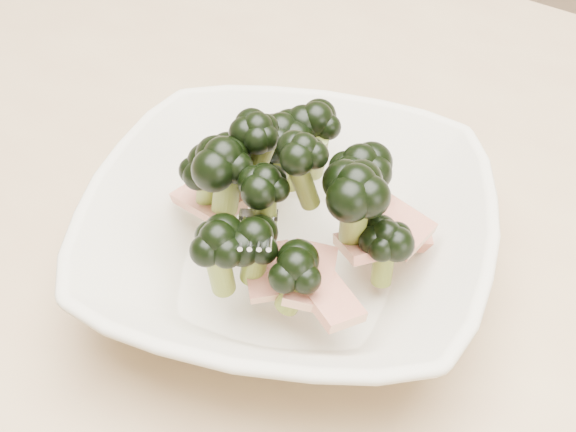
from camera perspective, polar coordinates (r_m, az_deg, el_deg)
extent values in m
cube|color=tan|center=(0.55, 6.50, -4.64)|extent=(1.20, 0.80, 0.04)
cylinder|color=tan|center=(1.26, -8.14, 3.94)|extent=(0.06, 0.06, 0.71)
imported|color=beige|center=(0.50, 0.00, -1.62)|extent=(0.33, 0.33, 0.06)
cylinder|color=#616E24|center=(0.47, -1.56, 0.78)|extent=(0.02, 0.02, 0.03)
ellipsoid|color=black|center=(0.45, -1.60, 2.52)|extent=(0.03, 0.03, 0.03)
cylinder|color=#616E24|center=(0.47, 4.67, -0.47)|extent=(0.02, 0.03, 0.05)
ellipsoid|color=black|center=(0.45, 4.87, 2.24)|extent=(0.04, 0.04, 0.03)
cylinder|color=#616E24|center=(0.54, -0.97, 3.12)|extent=(0.01, 0.02, 0.03)
ellipsoid|color=black|center=(0.53, -0.99, 4.66)|extent=(0.03, 0.03, 0.02)
cylinder|color=#616E24|center=(0.53, -0.47, 3.78)|extent=(0.03, 0.02, 0.04)
ellipsoid|color=black|center=(0.51, -0.49, 6.06)|extent=(0.04, 0.04, 0.03)
cylinder|color=#616E24|center=(0.50, -5.65, 1.62)|extent=(0.03, 0.02, 0.04)
ellipsoid|color=black|center=(0.49, -5.85, 3.84)|extent=(0.04, 0.04, 0.03)
cylinder|color=#616E24|center=(0.53, 1.94, 4.38)|extent=(0.03, 0.03, 0.05)
ellipsoid|color=black|center=(0.52, 2.02, 6.93)|extent=(0.04, 0.04, 0.03)
cylinder|color=#616E24|center=(0.49, -2.13, 3.84)|extent=(0.02, 0.02, 0.04)
ellipsoid|color=black|center=(0.48, -2.20, 6.29)|extent=(0.03, 0.03, 0.03)
cylinder|color=#616E24|center=(0.49, 4.76, 0.86)|extent=(0.02, 0.02, 0.03)
ellipsoid|color=black|center=(0.48, 4.88, 2.46)|extent=(0.03, 0.03, 0.02)
cylinder|color=#616E24|center=(0.48, 6.80, -3.23)|extent=(0.01, 0.01, 0.03)
ellipsoid|color=black|center=(0.47, 7.01, -1.40)|extent=(0.03, 0.03, 0.03)
cylinder|color=#616E24|center=(0.46, -4.85, -3.88)|extent=(0.02, 0.02, 0.04)
ellipsoid|color=black|center=(0.44, -5.04, -1.65)|extent=(0.04, 0.04, 0.03)
cylinder|color=#616E24|center=(0.50, 5.01, 1.80)|extent=(0.02, 0.02, 0.03)
ellipsoid|color=black|center=(0.49, 5.16, 3.76)|extent=(0.04, 0.04, 0.03)
cylinder|color=#616E24|center=(0.49, -4.44, 1.40)|extent=(0.03, 0.02, 0.05)
ellipsoid|color=black|center=(0.47, -4.63, 4.21)|extent=(0.04, 0.04, 0.03)
cylinder|color=#616E24|center=(0.46, 1.07, 2.43)|extent=(0.02, 0.02, 0.04)
ellipsoid|color=black|center=(0.45, 1.11, 4.83)|extent=(0.03, 0.03, 0.02)
cylinder|color=#616E24|center=(0.46, -2.37, -3.26)|extent=(0.02, 0.02, 0.03)
ellipsoid|color=black|center=(0.45, -2.45, -1.45)|extent=(0.04, 0.04, 0.03)
cylinder|color=#616E24|center=(0.53, -0.27, 3.80)|extent=(0.02, 0.02, 0.05)
ellipsoid|color=black|center=(0.52, -0.27, 6.08)|extent=(0.04, 0.04, 0.03)
cylinder|color=#616E24|center=(0.52, -4.21, 2.87)|extent=(0.02, 0.02, 0.04)
ellipsoid|color=black|center=(0.51, -4.33, 4.73)|extent=(0.04, 0.04, 0.03)
cylinder|color=#616E24|center=(0.45, 0.56, -5.32)|extent=(0.02, 0.02, 0.03)
ellipsoid|color=black|center=(0.44, 0.58, -3.58)|extent=(0.04, 0.04, 0.03)
cube|color=maroon|center=(0.49, 7.34, -0.42)|extent=(0.05, 0.04, 0.02)
cube|color=maroon|center=(0.47, -1.32, -3.97)|extent=(0.04, 0.04, 0.02)
cube|color=maroon|center=(0.51, 7.34, -1.29)|extent=(0.06, 0.06, 0.02)
cube|color=maroon|center=(0.46, 1.62, -4.26)|extent=(0.04, 0.05, 0.01)
cube|color=maroon|center=(0.45, 2.86, -5.73)|extent=(0.05, 0.04, 0.01)
cube|color=maroon|center=(0.48, 5.90, -1.96)|extent=(0.05, 0.05, 0.02)
cube|color=maroon|center=(0.51, -5.62, 1.18)|extent=(0.06, 0.04, 0.03)
cube|color=maroon|center=(0.53, -2.84, 2.82)|extent=(0.04, 0.05, 0.01)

